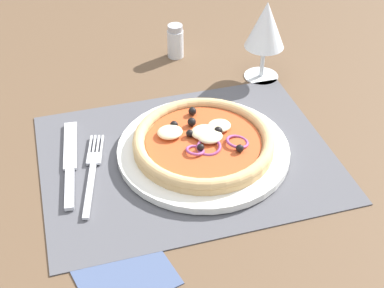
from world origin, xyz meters
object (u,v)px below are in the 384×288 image
at_px(knife, 70,161).
at_px(pepper_shaker, 175,41).
at_px(pizza, 203,141).
at_px(napkin, 124,272).
at_px(fork, 93,169).
at_px(plate, 203,150).
at_px(wine_glass, 266,26).

height_order(knife, pepper_shaker, pepper_shaker).
height_order(pizza, napkin, pizza).
distance_m(pizza, knife, 0.20).
height_order(pizza, fork, pizza).
relative_size(pizza, napkin, 1.91).
relative_size(knife, pepper_shaker, 2.99).
xyz_separation_m(plate, pepper_shaker, (0.04, 0.31, 0.02)).
xyz_separation_m(pizza, wine_glass, (0.17, 0.19, 0.08)).
bearing_deg(napkin, knife, 100.37).
relative_size(wine_glass, pepper_shaker, 2.22).
distance_m(plate, wine_glass, 0.27).
height_order(fork, pepper_shaker, pepper_shaker).
relative_size(plate, wine_glass, 1.78).
height_order(pizza, pepper_shaker, pepper_shaker).
height_order(knife, wine_glass, wine_glass).
height_order(knife, napkin, knife).
relative_size(pizza, wine_glass, 1.45).
bearing_deg(napkin, wine_glass, 48.78).
relative_size(pizza, fork, 1.21).
distance_m(pizza, pepper_shaker, 0.31).
bearing_deg(fork, wine_glass, -48.59).
relative_size(wine_glass, napkin, 1.32).
relative_size(pizza, pepper_shaker, 3.22).
bearing_deg(pizza, wine_glass, 47.75).
xyz_separation_m(knife, pepper_shaker, (0.24, 0.27, 0.03)).
relative_size(plate, pizza, 1.23).
distance_m(plate, pizza, 0.02).
height_order(wine_glass, napkin, wine_glass).
xyz_separation_m(knife, wine_glass, (0.37, 0.16, 0.10)).
bearing_deg(pepper_shaker, napkin, -111.54).
relative_size(fork, napkin, 1.58).
bearing_deg(wine_glass, plate, -132.17).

